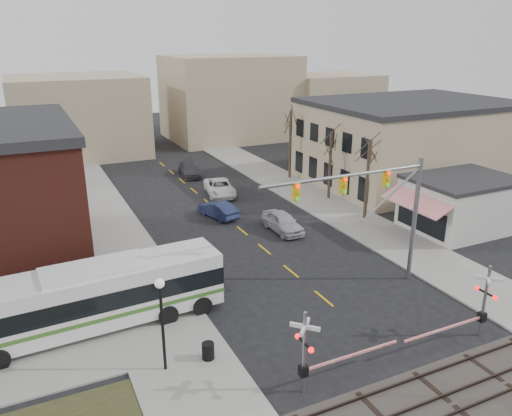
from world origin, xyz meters
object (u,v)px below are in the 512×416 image
at_px(car_a, 283,222).
at_px(rr_crossing_west, 312,351).
at_px(traffic_signal_mast, 379,199).
at_px(trash_bin, 208,351).
at_px(transit_bus, 97,296).
at_px(pedestrian_near, 167,295).
at_px(car_b, 218,210).
at_px(pedestrian_far, 116,287).
at_px(street_lamp, 161,306).
at_px(car_c, 220,188).
at_px(rr_crossing_east, 478,304).
at_px(car_d, 190,170).

bearing_deg(car_a, rr_crossing_west, -115.48).
bearing_deg(traffic_signal_mast, trash_bin, -167.74).
bearing_deg(transit_bus, car_a, 27.64).
xyz_separation_m(traffic_signal_mast, pedestrian_near, (-12.18, 2.70, -4.74)).
relative_size(car_a, car_b, 1.09).
xyz_separation_m(pedestrian_near, pedestrian_far, (-2.42, 2.16, 0.02)).
bearing_deg(street_lamp, car_a, 44.73).
xyz_separation_m(trash_bin, car_c, (10.15, 24.28, 0.21)).
distance_m(rr_crossing_west, rr_crossing_east, 9.70).
bearing_deg(pedestrian_near, transit_bus, 114.78).
height_order(car_b, pedestrian_near, pedestrian_near).
height_order(car_b, car_d, car_d).
relative_size(rr_crossing_east, street_lamp, 1.20).
height_order(rr_crossing_west, car_d, rr_crossing_west).
xyz_separation_m(rr_crossing_east, car_a, (-1.92, 17.31, -1.19)).
distance_m(traffic_signal_mast, car_d, 30.23).
xyz_separation_m(car_a, car_d, (-1.49, 19.02, -0.08)).
height_order(street_lamp, car_b, street_lamp).
xyz_separation_m(car_c, pedestrian_far, (-13.08, -16.88, 0.32)).
relative_size(transit_bus, pedestrian_far, 7.11).
relative_size(traffic_signal_mast, car_c, 2.02).
relative_size(trash_bin, car_b, 0.20).
xyz_separation_m(rr_crossing_east, pedestrian_near, (-13.60, 9.31, -0.93)).
bearing_deg(rr_crossing_west, traffic_signal_mast, 37.79).
xyz_separation_m(car_d, pedestrian_far, (-12.62, -24.87, 0.37)).
distance_m(trash_bin, car_c, 26.32).
bearing_deg(pedestrian_far, pedestrian_near, -72.25).
xyz_separation_m(transit_bus, car_a, (15.40, 8.06, -1.14)).
bearing_deg(trash_bin, pedestrian_far, 111.56).
bearing_deg(car_c, car_b, -102.48).
bearing_deg(car_c, street_lamp, -106.50).
xyz_separation_m(car_a, car_b, (-3.49, 5.20, -0.09)).
height_order(transit_bus, trash_bin, transit_bus).
xyz_separation_m(traffic_signal_mast, street_lamp, (-13.76, -2.43, -2.35)).
relative_size(traffic_signal_mast, rr_crossing_east, 1.94).
distance_m(car_b, car_c, 6.33).
distance_m(trash_bin, car_b, 19.99).
bearing_deg(car_a, trash_bin, -131.21).
bearing_deg(street_lamp, pedestrian_far, 96.58).
xyz_separation_m(traffic_signal_mast, trash_bin, (-11.67, -2.54, -5.25)).
bearing_deg(pedestrian_far, street_lamp, -113.91).
bearing_deg(car_d, transit_bus, -110.47).
bearing_deg(rr_crossing_west, car_a, 65.57).
bearing_deg(street_lamp, car_b, 61.93).
distance_m(rr_crossing_east, pedestrian_near, 16.51).
bearing_deg(rr_crossing_east, trash_bin, 162.76).
xyz_separation_m(transit_bus, car_d, (13.91, 27.08, -1.22)).
bearing_deg(car_a, traffic_signal_mast, -88.42).
relative_size(transit_bus, car_d, 2.79).
bearing_deg(car_d, pedestrian_near, -103.95).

